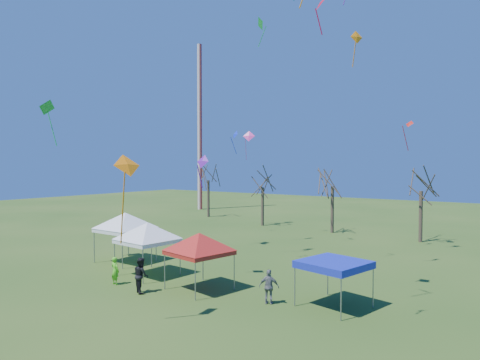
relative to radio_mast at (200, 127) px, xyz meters
The scene contains 22 objects.
ground 45.78m from the radio_mast, 50.53° to the right, with size 140.00×140.00×0.00m, color #294C18.
radio_mast is the anchor object (origin of this frame).
tree_0 11.45m from the radio_mast, 42.77° to the right, with size 3.83×3.83×8.44m.
tree_1 20.72m from the radio_mast, 28.48° to the right, with size 3.42×3.42×7.54m.
tree_2 28.08m from the radio_mast, 20.57° to the right, with size 3.71×3.71×8.18m.
tree_3 36.04m from the radio_mast, 16.31° to the right, with size 3.59×3.59×7.91m.
tent_white_west 36.72m from the radio_mast, 57.70° to the right, with size 4.50×4.50×3.97m.
tent_white_mid 40.29m from the radio_mast, 53.99° to the right, with size 4.23×4.23×3.74m.
tent_red 43.44m from the radio_mast, 49.35° to the right, with size 3.98×3.98×3.57m.
tent_blue 47.43m from the radio_mast, 41.42° to the right, with size 3.34×3.34×2.20m.
person_grey 46.71m from the radio_mast, 45.06° to the right, with size 0.99×0.41×1.68m, color slate.
person_green 42.84m from the radio_mast, 55.97° to the right, with size 0.57×0.37×1.56m, color #55D622.
person_dark 44.29m from the radio_mast, 53.47° to the right, with size 0.90×0.70×1.86m, color black.
kite_2 19.22m from the radio_mast, 32.75° to the right, with size 1.49×1.19×3.30m.
kite_14 36.76m from the radio_mast, 65.63° to the right, with size 0.95×1.31×3.18m.
kite_11 32.58m from the radio_mast, 40.66° to the right, with size 1.14×1.04×2.48m.
kite_13 20.11m from the radio_mast, 38.39° to the right, with size 1.12×0.94×2.61m.
kite_1 40.79m from the radio_mast, 49.08° to the right, with size 0.89×0.47×1.99m.
kite_25 45.60m from the radio_mast, 42.03° to the right, with size 0.94×0.93×1.81m.
kite_5 47.93m from the radio_mast, 52.89° to the right, with size 1.05×1.33×3.76m.
kite_18 41.13m from the radio_mast, 35.88° to the right, with size 0.69×0.83×2.22m.
kite_22 36.53m from the radio_mast, 21.82° to the right, with size 0.94×0.89×2.46m.
Camera 1 is at (14.68, -15.61, 6.75)m, focal length 32.00 mm.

